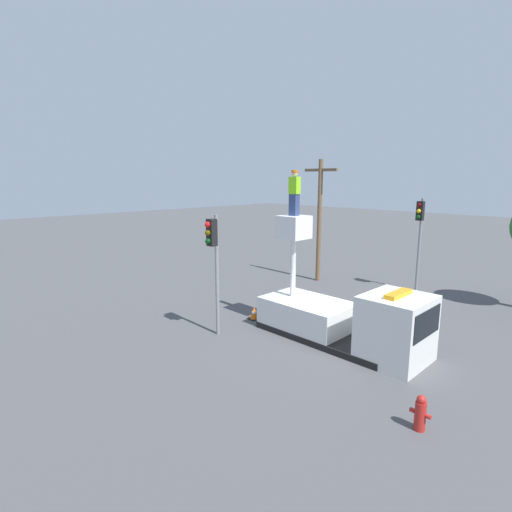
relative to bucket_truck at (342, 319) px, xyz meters
name	(u,v)px	position (x,y,z in m)	size (l,w,h in m)	color
ground_plane	(327,338)	(-0.64, 0.00, -0.94)	(120.00, 120.00, 0.00)	#4C4C4F
bucket_truck	(342,319)	(0.00, 0.00, 0.00)	(6.43, 2.25, 4.57)	black
worker	(294,193)	(-2.39, 0.00, 4.51)	(0.40, 0.26, 1.75)	navy
traffic_light_pole	(213,251)	(-3.88, -2.86, 2.39)	(0.34, 0.57, 4.69)	gray
traffic_light_across	(420,226)	(-1.12, 8.78, 2.60)	(0.34, 0.57, 4.99)	gray
fire_hydrant	(420,413)	(4.27, -3.10, -0.50)	(0.51, 0.27, 0.91)	#B2231E
traffic_cone_rear	(254,313)	(-4.10, -0.52, -0.68)	(0.45, 0.45, 0.56)	black
utility_pole	(319,216)	(-6.22, 6.89, 2.91)	(2.20, 0.26, 7.07)	brown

